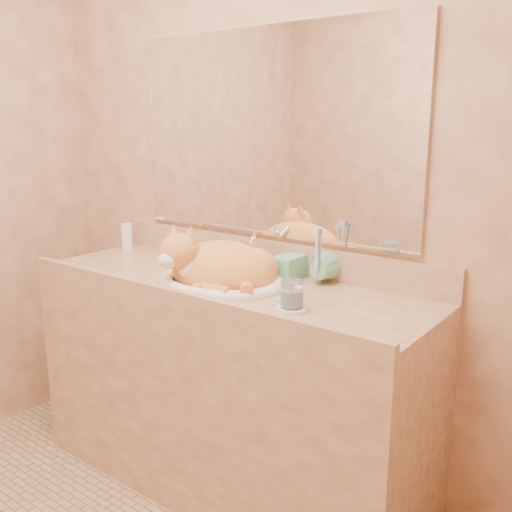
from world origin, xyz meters
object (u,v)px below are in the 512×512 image
Objects in this scene: toothbrush_cup at (317,272)px; water_glass at (292,294)px; soap_dispenser at (279,257)px; vanity_counter at (227,386)px; sink_basin at (221,263)px; cat at (217,265)px.

water_glass is (0.08, -0.28, 0.00)m from toothbrush_cup.
soap_dispenser reaches higher than water_glass.
water_glass is (0.38, -0.12, 0.48)m from vanity_counter.
sink_basin reaches higher than water_glass.
toothbrush_cup is 1.31× the size of water_glass.
water_glass is (0.40, -0.09, -0.02)m from cat.
water_glass is at bearing -22.09° from cat.
toothbrush_cup is at bearing 19.72° from sink_basin.
toothbrush_cup is at bearing 22.00° from cat.
soap_dispenser is at bearing 29.01° from sink_basin.
vanity_counter is at bearing 162.13° from water_glass.
cat reaches higher than toothbrush_cup.
vanity_counter is 8.08× the size of soap_dispenser.
vanity_counter is 18.42× the size of water_glass.
cat is 4.83× the size of water_glass.
soap_dispenser is at bearing 132.43° from water_glass.
sink_basin is at bearing 164.93° from water_glass.
water_glass is (0.22, -0.24, -0.05)m from soap_dispenser.
toothbrush_cup is 0.29m from water_glass.
water_glass is at bearing -25.85° from sink_basin.
soap_dispenser reaches higher than sink_basin.
vanity_counter is at bearing -152.26° from toothbrush_cup.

